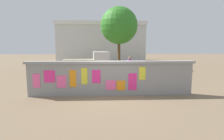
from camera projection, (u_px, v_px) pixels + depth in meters
name	position (u px, v px, depth m)	size (l,w,h in m)	color
ground	(107.00, 71.00, 17.11)	(60.00, 60.00, 0.00)	#7A664C
poster_wall	(111.00, 78.00, 9.08)	(8.03, 0.42, 1.66)	gray
auto_rickshaw_truck	(89.00, 64.00, 15.11)	(3.73, 1.85, 1.85)	black
motorcycle	(72.00, 78.00, 11.09)	(1.87, 0.70, 0.87)	black
bicycle_near	(130.00, 82.00, 10.67)	(1.68, 0.52, 0.95)	black
bicycle_far	(151.00, 77.00, 12.04)	(1.69, 0.45, 0.95)	black
person_walking	(130.00, 66.00, 12.95)	(0.39, 0.39, 1.62)	purple
tree_roadside	(119.00, 26.00, 19.20)	(3.78, 3.78, 6.22)	brown
building_background	(101.00, 42.00, 27.42)	(12.51, 4.33, 5.53)	silver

